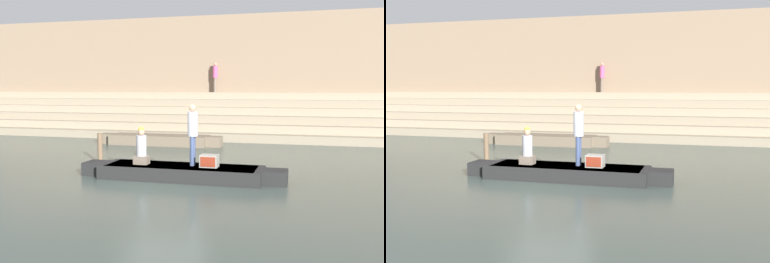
% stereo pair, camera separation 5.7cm
% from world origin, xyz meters
% --- Properties ---
extents(ground_plane, '(120.00, 120.00, 0.00)m').
position_xyz_m(ground_plane, '(0.00, 0.00, 0.00)').
color(ground_plane, '#47544C').
extents(ghat_steps, '(36.00, 4.66, 2.43)m').
position_xyz_m(ghat_steps, '(0.00, 12.32, 0.88)').
color(ghat_steps, gray).
rests_on(ghat_steps, ground).
extents(back_wall, '(34.20, 1.28, 6.96)m').
position_xyz_m(back_wall, '(0.00, 14.60, 3.45)').
color(back_wall, '#937A60').
rests_on(back_wall, ground).
extents(rowboat_main, '(6.17, 1.51, 0.40)m').
position_xyz_m(rowboat_main, '(0.48, 0.21, 0.22)').
color(rowboat_main, black).
rests_on(rowboat_main, ground).
extents(person_standing, '(0.30, 0.30, 1.80)m').
position_xyz_m(person_standing, '(0.80, 0.34, 1.46)').
color(person_standing, '#3D4C75').
rests_on(person_standing, rowboat_main).
extents(person_rowing, '(0.42, 0.33, 1.13)m').
position_xyz_m(person_rowing, '(-0.75, 0.15, 0.88)').
color(person_rowing, '#756656').
rests_on(person_rowing, rowboat_main).
extents(tv_set, '(0.51, 0.41, 0.36)m').
position_xyz_m(tv_set, '(1.34, 0.19, 0.58)').
color(tv_set, '#9E998E').
rests_on(tv_set, rowboat_main).
extents(moored_boat_shore, '(5.99, 1.30, 0.47)m').
position_xyz_m(moored_boat_shore, '(-2.82, 7.60, 0.25)').
color(moored_boat_shore, '#756651').
rests_on(moored_boat_shore, ground).
extents(mooring_post, '(0.18, 0.18, 1.08)m').
position_xyz_m(mooring_post, '(-3.11, 2.09, 0.54)').
color(mooring_post, brown).
rests_on(mooring_post, ground).
extents(person_on_steps, '(0.29, 0.29, 1.73)m').
position_xyz_m(person_on_steps, '(-1.44, 13.61, 3.44)').
color(person_on_steps, '#756656').
rests_on(person_on_steps, ghat_steps).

